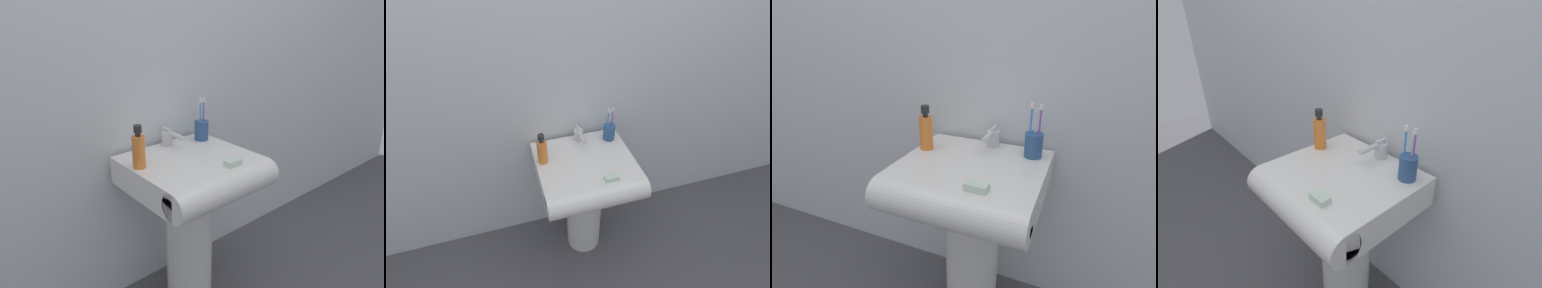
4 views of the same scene
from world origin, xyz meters
TOP-DOWN VIEW (x-y plane):
  - wall_back at (0.00, 0.26)m, footprint 5.00×0.05m
  - sink_pedestal at (0.00, 0.00)m, footprint 0.21×0.21m
  - sink_basin at (0.00, -0.05)m, footprint 0.51×0.50m
  - faucet at (0.02, 0.16)m, footprint 0.05×0.15m
  - toothbrush_cup at (0.19, 0.13)m, footprint 0.07×0.07m
  - soap_bottle at (-0.22, 0.05)m, footprint 0.05×0.05m
  - bar_soap at (0.08, -0.18)m, footprint 0.07×0.04m

SIDE VIEW (x-z plane):
  - sink_pedestal at x=0.00m, z-range 0.00..0.61m
  - sink_basin at x=0.00m, z-range 0.61..0.73m
  - bar_soap at x=0.08m, z-range 0.73..0.75m
  - faucet at x=0.02m, z-range 0.73..0.81m
  - toothbrush_cup at x=0.19m, z-range 0.67..0.88m
  - soap_bottle at x=-0.22m, z-range 0.71..0.89m
  - wall_back at x=0.00m, z-range 0.00..2.40m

